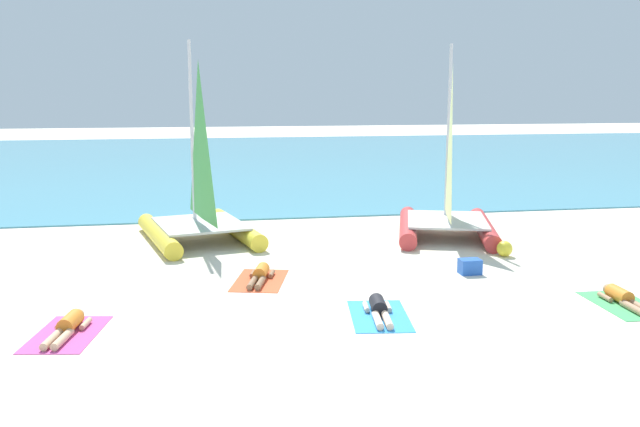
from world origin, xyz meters
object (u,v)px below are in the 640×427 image
at_px(sunbather_center_left, 260,274).
at_px(beach_ball, 505,249).
at_px(sailboat_yellow, 199,212).
at_px(sailboat_red, 447,209).
at_px(cooler_box, 470,266).
at_px(towel_leftmost, 67,334).
at_px(sunbather_leftmost, 68,326).
at_px(towel_center_left, 260,280).
at_px(sunbather_center_right, 379,309).
at_px(towel_rightmost, 624,305).
at_px(sunbather_rightmost, 623,298).
at_px(towel_center_right, 379,316).

relative_size(sunbather_center_left, beach_ball, 3.75).
bearing_deg(beach_ball, sailboat_yellow, 157.72).
xyz_separation_m(sailboat_yellow, sailboat_red, (7.26, -0.67, -0.01)).
bearing_deg(cooler_box, sailboat_red, 77.20).
height_order(towel_leftmost, sunbather_leftmost, sunbather_leftmost).
bearing_deg(sunbather_leftmost, towel_center_left, 46.38).
height_order(sailboat_red, sunbather_center_right, sailboat_red).
bearing_deg(towel_rightmost, sailboat_yellow, 138.70).
relative_size(sunbather_center_right, sunbather_rightmost, 1.00).
distance_m(sunbather_center_right, towel_rightmost, 5.10).
bearing_deg(cooler_box, towel_center_left, 176.69).
bearing_deg(towel_center_left, sailboat_yellow, 107.13).
bearing_deg(sunbather_center_left, towel_leftmost, -127.44).
bearing_deg(towel_leftmost, sailboat_red, 34.40).
relative_size(sunbather_center_left, sunbather_center_right, 0.99).
bearing_deg(towel_rightmost, beach_ball, 98.25).
relative_size(towel_center_left, towel_rightmost, 1.00).
distance_m(towel_rightmost, beach_ball, 4.30).
xyz_separation_m(towel_leftmost, cooler_box, (8.70, 2.55, 0.17)).
bearing_deg(towel_center_left, towel_rightmost, -23.25).
bearing_deg(towel_leftmost, beach_ball, 21.34).
bearing_deg(beach_ball, sailboat_red, 104.27).
relative_size(sailboat_red, sunbather_center_left, 3.64).
distance_m(sailboat_red, sunbather_center_right, 7.61).
xyz_separation_m(sunbather_center_left, sunbather_rightmost, (7.16, -3.08, 0.00)).
height_order(sailboat_red, towel_rightmost, sailboat_red).
xyz_separation_m(sailboat_yellow, sunbather_rightmost, (8.53, -7.43, -0.72)).
xyz_separation_m(towel_leftmost, sunbather_center_left, (3.73, 2.91, 0.13)).
xyz_separation_m(sunbather_center_right, cooler_box, (2.91, 2.51, 0.05)).
xyz_separation_m(towel_center_right, beach_ball, (4.49, 4.03, 0.20)).
relative_size(towel_leftmost, towel_center_right, 1.00).
bearing_deg(cooler_box, towel_center_right, -138.54).
distance_m(towel_leftmost, towel_rightmost, 10.88).
height_order(towel_center_left, sunbather_center_left, sunbather_center_left).
bearing_deg(beach_ball, towel_leftmost, -158.66).
bearing_deg(beach_ball, towel_rightmost, -81.75).
xyz_separation_m(sunbather_rightmost, cooler_box, (-2.19, 2.73, 0.05)).
distance_m(towel_center_left, cooler_box, 5.00).
distance_m(towel_center_left, towel_center_right, 3.53).
bearing_deg(sunbather_center_left, sunbather_leftmost, -127.99).
height_order(towel_leftmost, cooler_box, cooler_box).
relative_size(towel_leftmost, sunbather_rightmost, 1.21).
height_order(towel_center_left, towel_center_right, same).
height_order(towel_center_left, sunbather_rightmost, sunbather_rightmost).
bearing_deg(sunbather_center_right, sailboat_yellow, 123.08).
height_order(sailboat_yellow, sailboat_red, sailboat_yellow).
xyz_separation_m(sunbather_leftmost, sunbather_center_right, (5.78, -0.02, 0.00)).
xyz_separation_m(sailboat_yellow, sunbather_center_left, (1.38, -4.35, -0.72)).
bearing_deg(towel_leftmost, sailboat_yellow, 72.04).
bearing_deg(sailboat_yellow, sunbather_center_left, -85.77).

